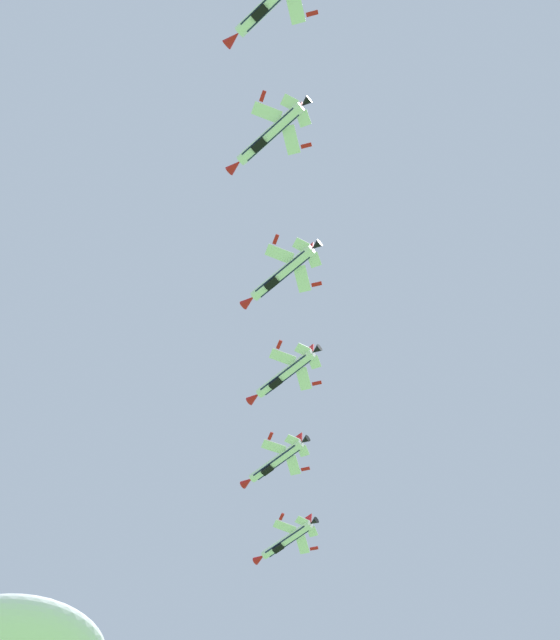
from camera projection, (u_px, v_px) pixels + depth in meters
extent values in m
cylinder|color=white|center=(287.00, 540.00, 153.18)|extent=(11.73, 6.17, 1.70)
cube|color=#191E4C|center=(287.00, 541.00, 152.75)|extent=(9.88, 5.24, 0.58)
cone|color=red|center=(260.00, 558.00, 155.44)|extent=(2.82, 2.36, 1.56)
cone|color=black|center=(313.00, 522.00, 151.04)|extent=(2.00, 1.87, 1.36)
ellipsoid|color=#192333|center=(277.00, 544.00, 154.60)|extent=(3.43, 2.37, 1.23)
cube|color=black|center=(278.00, 548.00, 153.12)|extent=(2.49, 1.95, 0.98)
cube|color=white|center=(285.00, 527.00, 151.95)|extent=(4.44, 4.13, 0.74)
cube|color=red|center=(282.00, 517.00, 151.10)|extent=(1.47, 1.60, 0.31)
cube|color=white|center=(303.00, 544.00, 153.17)|extent=(2.29, 4.35, 0.74)
cube|color=red|center=(314.00, 548.00, 153.30)|extent=(1.64, 0.74, 0.31)
cube|color=white|center=(302.00, 521.00, 151.21)|extent=(2.76, 2.76, 0.44)
cube|color=white|center=(312.00, 531.00, 151.92)|extent=(1.72, 2.22, 0.44)
cube|color=red|center=(306.00, 521.00, 153.32)|extent=(2.61, 1.49, 2.60)
cylinder|color=white|center=(276.00, 461.00, 143.41)|extent=(11.73, 6.17, 1.70)
cube|color=#191E4C|center=(276.00, 462.00, 142.99)|extent=(9.87, 5.22, 0.47)
cone|color=red|center=(248.00, 482.00, 145.68)|extent=(2.82, 2.36, 1.56)
cone|color=black|center=(305.00, 440.00, 141.27)|extent=(2.00, 1.87, 1.36)
ellipsoid|color=#192333|center=(266.00, 466.00, 144.82)|extent=(3.40, 2.29, 1.16)
cube|color=black|center=(267.00, 470.00, 143.37)|extent=(2.47, 1.90, 0.90)
cube|color=white|center=(274.00, 447.00, 142.00)|extent=(4.45, 4.14, 0.42)
cube|color=red|center=(270.00, 436.00, 141.00)|extent=(1.46, 1.60, 0.27)
cube|color=white|center=(293.00, 465.00, 143.59)|extent=(2.29, 4.37, 0.42)
cube|color=red|center=(305.00, 469.00, 143.87)|extent=(1.64, 0.72, 0.27)
cube|color=white|center=(292.00, 440.00, 141.33)|extent=(2.76, 2.76, 0.27)
cube|color=white|center=(303.00, 451.00, 142.26)|extent=(1.72, 2.22, 0.27)
cube|color=red|center=(297.00, 441.00, 143.52)|extent=(2.53, 1.31, 2.61)
cylinder|color=white|center=(286.00, 374.00, 132.73)|extent=(11.73, 6.17, 1.70)
cube|color=#191E4C|center=(285.00, 375.00, 132.31)|extent=(9.88, 5.23, 0.53)
cone|color=red|center=(254.00, 397.00, 135.00)|extent=(2.82, 2.36, 1.56)
cone|color=black|center=(316.00, 350.00, 130.59)|extent=(2.00, 1.87, 1.36)
ellipsoid|color=#192333|center=(274.00, 381.00, 134.15)|extent=(3.41, 2.33, 1.20)
cube|color=black|center=(276.00, 383.00, 132.68)|extent=(2.48, 1.93, 0.94)
cube|color=white|center=(283.00, 357.00, 131.42)|extent=(4.45, 4.14, 0.59)
cube|color=red|center=(279.00, 345.00, 130.50)|extent=(1.46, 1.60, 0.29)
cube|color=white|center=(304.00, 378.00, 132.81)|extent=(2.29, 4.36, 0.59)
cube|color=red|center=(317.00, 383.00, 133.01)|extent=(1.64, 0.73, 0.29)
cube|color=white|center=(302.00, 350.00, 130.71)|extent=(2.76, 2.76, 0.37)
cube|color=white|center=(315.00, 362.00, 131.52)|extent=(1.72, 2.22, 0.37)
cube|color=red|center=(307.00, 352.00, 132.86)|extent=(2.57, 1.41, 2.61)
cylinder|color=white|center=(283.00, 273.00, 121.94)|extent=(11.73, 6.17, 1.70)
cube|color=#191E4C|center=(282.00, 274.00, 121.51)|extent=(9.88, 5.24, 0.58)
cone|color=red|center=(249.00, 301.00, 124.21)|extent=(2.82, 2.36, 1.56)
cone|color=black|center=(316.00, 246.00, 119.81)|extent=(2.00, 1.87, 1.36)
ellipsoid|color=#192333|center=(270.00, 282.00, 123.36)|extent=(3.43, 2.36, 1.23)
cube|color=black|center=(272.00, 283.00, 121.89)|extent=(2.49, 1.95, 0.97)
cube|color=white|center=(280.00, 254.00, 120.71)|extent=(4.44, 4.13, 0.73)
cube|color=red|center=(276.00, 239.00, 119.86)|extent=(1.47, 1.60, 0.31)
cube|color=white|center=(302.00, 279.00, 121.94)|extent=(2.29, 4.35, 0.73)
cube|color=red|center=(317.00, 284.00, 122.08)|extent=(1.64, 0.73, 0.31)
cube|color=white|center=(301.00, 245.00, 119.97)|extent=(2.76, 2.76, 0.44)
cube|color=white|center=(314.00, 260.00, 120.69)|extent=(1.72, 2.22, 0.44)
cube|color=red|center=(307.00, 250.00, 122.09)|extent=(2.60, 1.48, 2.60)
cylinder|color=white|center=(270.00, 134.00, 115.72)|extent=(11.73, 6.17, 1.70)
cube|color=#191E4C|center=(270.00, 135.00, 115.29)|extent=(9.87, 5.22, 0.51)
cone|color=red|center=(235.00, 166.00, 117.98)|extent=(2.82, 2.36, 1.56)
cone|color=black|center=(305.00, 103.00, 113.58)|extent=(2.00, 1.87, 1.36)
ellipsoid|color=#192333|center=(257.00, 145.00, 117.13)|extent=(3.41, 2.32, 1.18)
cube|color=black|center=(259.00, 145.00, 115.67)|extent=(2.48, 1.92, 0.92)
cube|color=white|center=(267.00, 113.00, 114.36)|extent=(4.45, 4.14, 0.53)
cube|color=red|center=(263.00, 96.00, 113.42)|extent=(1.46, 1.60, 0.28)
cube|color=white|center=(291.00, 140.00, 115.83)|extent=(2.29, 4.36, 0.53)
cube|color=red|center=(306.00, 146.00, 116.07)|extent=(1.64, 0.73, 0.28)
cube|color=white|center=(289.00, 102.00, 113.67)|extent=(2.76, 2.76, 0.33)
cube|color=white|center=(304.00, 118.00, 114.53)|extent=(1.72, 2.22, 0.33)
cube|color=red|center=(295.00, 110.00, 115.84)|extent=(2.56, 1.37, 2.61)
cylinder|color=white|center=(272.00, 0.00, 104.09)|extent=(11.73, 6.17, 1.70)
cube|color=#191E4C|center=(272.00, 1.00, 103.67)|extent=(9.87, 5.21, 0.44)
cone|color=red|center=(233.00, 39.00, 106.36)|extent=(2.82, 2.36, 1.56)
ellipsoid|color=#192333|center=(258.00, 14.00, 105.50)|extent=(3.39, 2.27, 1.13)
cube|color=black|center=(260.00, 13.00, 104.05)|extent=(2.46, 1.88, 0.87)
cube|color=white|center=(295.00, 7.00, 104.32)|extent=(2.29, 4.37, 0.33)
cube|color=red|center=(312.00, 13.00, 104.64)|extent=(1.64, 0.72, 0.26)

